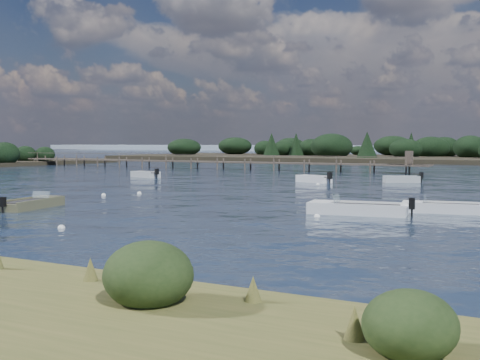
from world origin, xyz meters
The scene contains 14 objects.
ground centered at (0.00, 60.00, 0.00)m, with size 400.00×400.00×0.00m, color #152032.
tender_far_white centered at (-0.28, 28.20, 0.18)m, with size 3.82×2.45×1.29m.
dinghy_near_olive centered at (-6.31, 0.16, 0.15)m, with size 2.34×4.70×1.12m.
tender_far_grey centered at (-19.01, 27.45, 0.17)m, with size 3.95×2.34×1.25m.
dinghy_mid_white_a centered at (10.67, 6.10, 0.16)m, with size 5.42×2.50×1.25m.
tender_far_grey_b centered at (6.92, 31.84, 0.17)m, with size 3.54×2.59×1.22m.
dinghy_mid_white_b centered at (14.48, 8.89, 0.15)m, with size 4.62×2.18×1.13m.
buoy_a centered at (1.01, -4.91, 0.00)m, with size 0.32×0.32×0.32m, color white.
buoy_b centered at (9.31, 3.92, 0.00)m, with size 0.32×0.32×0.32m, color white.
buoy_c centered at (-8.19, 8.38, 0.00)m, with size 0.32×0.32×0.32m, color white.
buoy_e centered at (1.18, 25.44, 0.00)m, with size 0.32×0.32×0.32m, color white.
buoy_extra_b centered at (-6.92, 10.74, 0.00)m, with size 0.32×0.32×0.32m, color white.
jetty centered at (-21.74, 47.99, 0.98)m, with size 64.50×3.20×3.40m.
distant_haze centered at (-90.00, 230.00, 0.00)m, with size 280.00×20.00×2.40m, color #92A3B5.
Camera 1 is at (19.89, -23.86, 3.68)m, focal length 45.00 mm.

